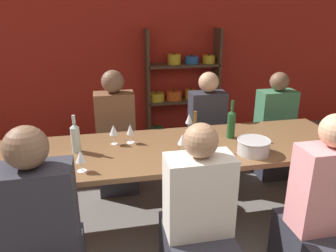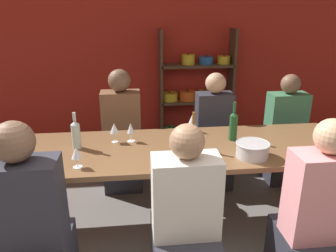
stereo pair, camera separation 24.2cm
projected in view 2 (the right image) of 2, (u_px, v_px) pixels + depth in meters
name	position (u px, v px, depth m)	size (l,w,h in m)	color
wall_back_red	(149.00, 44.00, 4.67)	(8.80, 0.06, 2.70)	red
shelf_unit	(197.00, 93.00, 4.79)	(1.07, 0.30, 1.56)	#4C3828
dining_table	(169.00, 155.00, 2.72)	(3.06, 0.88, 0.75)	brown
mixing_bowl	(253.00, 149.00, 2.50)	(0.26, 0.26, 0.12)	#B7BABC
wine_bottle_green	(193.00, 135.00, 2.61)	(0.07, 0.07, 0.31)	brown
wine_bottle_dark	(233.00, 125.00, 2.80)	(0.07, 0.07, 0.34)	#1E4C23
wine_bottle_amber	(76.00, 134.00, 2.63)	(0.07, 0.07, 0.30)	#B2C6C1
wine_glass_empty_a	(114.00, 128.00, 2.75)	(0.07, 0.07, 0.17)	white
wine_glass_white_b	(180.00, 140.00, 2.52)	(0.07, 0.07, 0.16)	white
wine_glass_empty_b	(76.00, 153.00, 2.32)	(0.07, 0.07, 0.16)	white
wine_glass_white_c	(131.00, 129.00, 2.77)	(0.07, 0.07, 0.17)	white
wine_glass_red_a	(192.00, 120.00, 3.00)	(0.07, 0.07, 0.16)	white
person_near_a	(32.00, 250.00, 1.95)	(0.43, 0.53, 1.28)	#2D2D38
person_far_a	(213.00, 144.00, 3.52)	(0.37, 0.47, 1.22)	#2D2D38
person_near_b	(185.00, 238.00, 2.09)	(0.41, 0.51, 1.22)	#2D2D38
person_far_b	(283.00, 141.00, 3.65)	(0.41, 0.51, 1.18)	#2D2D38
person_near_c	(315.00, 233.00, 2.13)	(0.41, 0.52, 1.24)	#2D2D38
person_far_c	(123.00, 144.00, 3.48)	(0.40, 0.49, 1.27)	#2D2D38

